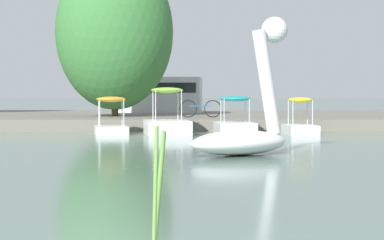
{
  "coord_description": "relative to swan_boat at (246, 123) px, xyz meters",
  "views": [
    {
      "loc": [
        0.98,
        -4.9,
        1.41
      ],
      "look_at": [
        1.27,
        17.81,
        0.65
      ],
      "focal_mm": 70.2,
      "sensor_mm": 36.0,
      "label": 1
    }
  ],
  "objects": [
    {
      "name": "shore_bank_far",
      "position": [
        -2.49,
        20.58,
        -0.52
      ],
      "size": [
        135.16,
        18.61,
        0.45
      ],
      "primitive_type": "cube",
      "color": "#6B665B",
      "rests_on": "ground_plane"
    },
    {
      "name": "swan_boat",
      "position": [
        0.0,
        0.0,
        0.0
      ],
      "size": [
        2.99,
        2.74,
        3.31
      ],
      "color": "white",
      "rests_on": "ground_plane"
    },
    {
      "name": "pedal_boat_yellow",
      "position": [
        2.72,
        9.17,
        -0.34
      ],
      "size": [
        1.13,
        1.92,
        1.33
      ],
      "color": "white",
      "rests_on": "ground_plane"
    },
    {
      "name": "pedal_boat_teal",
      "position": [
        0.39,
        9.44,
        -0.34
      ],
      "size": [
        1.48,
        2.21,
        1.38
      ],
      "color": "white",
      "rests_on": "ground_plane"
    },
    {
      "name": "pedal_boat_lime",
      "position": [
        -2.07,
        9.1,
        -0.3
      ],
      "size": [
        1.8,
        2.55,
        1.69
      ],
      "color": "white",
      "rests_on": "ground_plane"
    },
    {
      "name": "pedal_boat_orange",
      "position": [
        -4.09,
        9.33,
        -0.3
      ],
      "size": [
        1.41,
        1.97,
        1.36
      ],
      "color": "white",
      "rests_on": "ground_plane"
    },
    {
      "name": "tree_willow_near_path",
      "position": [
        -4.55,
        16.04,
        3.49
      ],
      "size": [
        7.08,
        7.19,
        7.28
      ],
      "color": "#4C3823",
      "rests_on": "shore_bank_far"
    },
    {
      "name": "bicycle_parked",
      "position": [
        -0.75,
        14.22,
        0.08
      ],
      "size": [
        1.79,
        0.05,
        0.76
      ],
      "color": "black",
      "rests_on": "shore_bank_far"
    },
    {
      "name": "parked_van",
      "position": [
        -2.78,
        23.34,
        0.75
      ],
      "size": [
        4.75,
        2.36,
        1.93
      ],
      "color": "silver",
      "rests_on": "shore_bank_far"
    }
  ]
}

